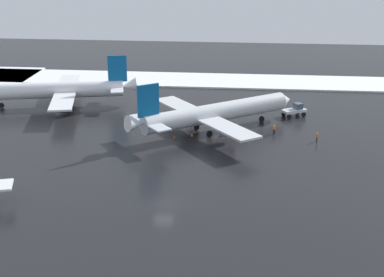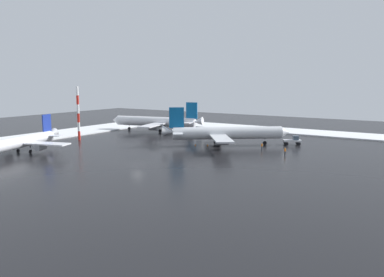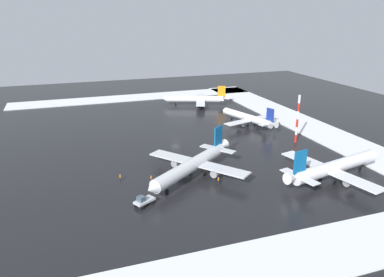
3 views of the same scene
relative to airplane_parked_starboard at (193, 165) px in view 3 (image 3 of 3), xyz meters
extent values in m
plane|color=black|center=(29.76, -4.43, -3.37)|extent=(240.00, 240.00, 0.00)
cube|color=white|center=(29.76, -54.43, -3.20)|extent=(152.00, 16.00, 0.34)
cube|color=white|center=(-37.24, -4.43, -3.20)|extent=(14.00, 116.00, 0.34)
cube|color=white|center=(96.76, -4.43, -3.20)|extent=(14.00, 116.00, 0.34)
cylinder|color=silver|center=(-0.50, 0.66, 0.00)|extent=(20.04, 24.93, 3.27)
cone|color=silver|center=(-9.92, 13.06, 0.00)|extent=(3.87, 3.71, 3.10)
cone|color=silver|center=(9.03, -11.89, 0.57)|extent=(4.29, 4.41, 3.18)
cube|color=silver|center=(-5.03, -6.40, -0.29)|extent=(12.50, 10.92, 0.35)
cylinder|color=gray|center=(-3.79, -4.85, -1.25)|extent=(3.51, 3.76, 1.92)
cube|color=silver|center=(7.51, 3.13, -0.29)|extent=(12.50, 10.92, 0.35)
cylinder|color=gray|center=(5.69, 2.35, -1.25)|extent=(3.51, 3.76, 1.92)
cube|color=#0C5999|center=(7.64, -10.05, 4.13)|extent=(2.60, 3.27, 5.38)
cube|color=silver|center=(5.22, -11.64, 0.38)|extent=(5.18, 4.78, 0.23)
cube|color=silver|center=(9.81, -8.15, 0.38)|extent=(5.18, 4.78, 0.23)
cylinder|color=black|center=(-6.61, 8.70, -1.44)|extent=(0.23, 0.23, 0.67)
cylinder|color=black|center=(-6.61, 8.70, -2.84)|extent=(0.91, 1.05, 1.06)
cylinder|color=black|center=(-0.44, -2.91, -1.44)|extent=(0.23, 0.23, 0.67)
cylinder|color=black|center=(-0.44, -2.91, -2.84)|extent=(0.91, 1.05, 1.06)
cylinder|color=black|center=(2.92, -0.35, -1.44)|extent=(0.23, 0.23, 0.67)
cylinder|color=black|center=(2.92, -0.35, -2.84)|extent=(0.91, 1.05, 1.06)
cylinder|color=white|center=(37.32, -34.29, -0.57)|extent=(23.71, 9.48, 2.71)
cone|color=white|center=(49.70, -30.57, -0.57)|extent=(2.58, 3.02, 2.58)
cone|color=white|center=(24.78, -38.05, -0.09)|extent=(3.39, 3.03, 2.64)
cube|color=white|center=(33.14, -28.71, -0.81)|extent=(6.35, 10.95, 0.29)
cylinder|color=gray|center=(33.98, -30.13, -1.61)|extent=(3.06, 2.31, 1.60)
cube|color=white|center=(36.90, -41.25, -0.81)|extent=(6.35, 10.95, 0.29)
cylinder|color=gray|center=(36.83, -39.60, -1.61)|extent=(3.06, 2.31, 1.60)
cube|color=navy|center=(26.61, -37.50, 2.86)|extent=(3.14, 1.19, 4.47)
cube|color=white|center=(26.08, -35.16, -0.25)|extent=(3.09, 4.27, 0.19)
cube|color=white|center=(27.45, -39.75, -0.25)|extent=(3.09, 4.27, 0.19)
cylinder|color=black|center=(45.34, -31.88, -1.77)|extent=(0.19, 0.19, 0.56)
cylinder|color=black|center=(45.34, -31.88, -2.93)|extent=(0.92, 0.52, 0.88)
cylinder|color=black|center=(34.52, -33.30, -1.77)|extent=(0.19, 0.19, 0.56)
cylinder|color=black|center=(34.52, -33.30, -2.93)|extent=(0.92, 0.52, 0.88)
cylinder|color=black|center=(35.53, -36.66, -1.77)|extent=(0.19, 0.19, 0.56)
cylinder|color=black|center=(35.53, -36.66, -2.93)|extent=(0.92, 0.52, 0.88)
cylinder|color=white|center=(72.20, -26.44, -0.44)|extent=(11.67, 24.43, 2.84)
cone|color=white|center=(77.07, -13.80, -0.44)|extent=(3.24, 2.84, 2.70)
cone|color=white|center=(67.27, -39.23, 0.06)|extent=(3.33, 3.65, 2.77)
cube|color=white|center=(64.90, -26.31, -0.69)|extent=(11.46, 7.34, 0.30)
cylinder|color=gray|center=(66.61, -26.52, -1.53)|extent=(2.58, 3.25, 1.67)
cube|color=white|center=(77.70, -31.24, -0.69)|extent=(11.46, 7.34, 0.30)
cylinder|color=gray|center=(76.29, -30.25, -1.53)|extent=(2.58, 3.25, 1.67)
cube|color=orange|center=(68.00, -37.36, 3.15)|extent=(1.48, 3.23, 4.68)
cube|color=white|center=(65.72, -36.30, -0.11)|extent=(4.53, 3.47, 0.20)
cube|color=white|center=(70.40, -38.10, -0.11)|extent=(4.53, 3.47, 0.20)
cylinder|color=black|center=(75.36, -18.24, -1.69)|extent=(0.20, 0.20, 0.59)
cylinder|color=black|center=(75.36, -18.24, -2.91)|extent=(0.60, 0.96, 0.92)
cylinder|color=black|center=(69.59, -28.11, -1.69)|extent=(0.20, 0.20, 0.59)
cylinder|color=black|center=(69.59, -28.11, -2.91)|extent=(0.60, 0.96, 0.92)
cylinder|color=black|center=(73.02, -29.44, -1.69)|extent=(0.20, 0.20, 0.59)
cylinder|color=black|center=(73.02, -29.44, -2.91)|extent=(0.60, 0.96, 0.92)
cylinder|color=white|center=(-12.75, -33.36, -0.03)|extent=(9.34, 28.58, 3.24)
cone|color=white|center=(-9.42, -48.42, -0.03)|extent=(3.50, 2.90, 3.07)
cone|color=white|center=(-16.13, -18.12, 0.54)|extent=(3.42, 3.91, 3.15)
cube|color=white|center=(-5.75, -28.89, -0.32)|extent=(12.99, 6.77, 0.34)
cylinder|color=gray|center=(-7.50, -29.76, -1.27)|extent=(2.56, 3.57, 1.90)
cube|color=white|center=(-20.99, -32.26, -0.32)|extent=(12.99, 6.77, 0.34)
cylinder|color=gray|center=(-19.03, -32.32, -1.27)|extent=(2.56, 3.57, 1.90)
cube|color=#0C5999|center=(-15.63, -20.35, 4.06)|extent=(1.16, 3.79, 5.33)
cube|color=white|center=(-12.80, -19.92, 0.35)|extent=(5.00, 3.40, 0.23)
cube|color=white|center=(-18.38, -21.16, 0.35)|extent=(5.00, 3.40, 0.23)
cylinder|color=black|center=(-10.59, -43.12, -1.46)|extent=(0.23, 0.23, 0.67)
cylinder|color=black|center=(-10.59, -43.12, -2.84)|extent=(0.55, 1.09, 1.05)
cylinder|color=black|center=(-11.32, -30.12, -1.46)|extent=(0.23, 0.23, 0.67)
cylinder|color=black|center=(-11.32, -30.12, -2.84)|extent=(0.55, 1.09, 1.05)
cylinder|color=black|center=(-15.41, -31.03, -1.46)|extent=(0.23, 0.23, 0.67)
cylinder|color=black|center=(-15.41, -31.03, -2.84)|extent=(0.55, 1.09, 1.05)
cube|color=silver|center=(-10.56, 14.82, -2.22)|extent=(4.19, 5.09, 0.50)
cube|color=#3F5160|center=(-11.01, 15.62, -1.42)|extent=(2.00, 1.96, 1.10)
cylinder|color=black|center=(-12.21, 15.73, -2.92)|extent=(0.72, 0.94, 0.90)
cylinder|color=black|center=(-10.49, 16.71, -2.92)|extent=(0.72, 0.94, 0.90)
cylinder|color=black|center=(-10.62, 12.93, -2.92)|extent=(0.72, 0.94, 0.90)
cylinder|color=black|center=(-8.90, 13.91, -2.92)|extent=(0.72, 0.94, 0.90)
cylinder|color=black|center=(0.51, 10.80, -2.94)|extent=(0.16, 0.16, 0.85)
cylinder|color=black|center=(0.36, 10.67, -2.94)|extent=(0.16, 0.16, 0.85)
cylinder|color=orange|center=(0.43, 10.74, -2.21)|extent=(0.36, 0.36, 0.62)
sphere|color=tan|center=(0.43, 10.74, -1.78)|extent=(0.24, 0.24, 0.24)
cylinder|color=black|center=(3.82, 17.76, -2.94)|extent=(0.16, 0.16, 0.85)
cylinder|color=black|center=(3.63, 17.82, -2.94)|extent=(0.16, 0.16, 0.85)
cylinder|color=orange|center=(3.73, 17.79, -2.21)|extent=(0.36, 0.36, 0.62)
sphere|color=tan|center=(3.73, 17.79, -1.78)|extent=(0.24, 0.24, 0.24)
cylinder|color=black|center=(-5.84, -4.59, -2.94)|extent=(0.16, 0.16, 0.85)
cylinder|color=black|center=(-5.75, -4.41, -2.94)|extent=(0.16, 0.16, 0.85)
cylinder|color=orange|center=(-5.80, -4.50, -2.21)|extent=(0.36, 0.36, 0.62)
sphere|color=tan|center=(-5.80, -4.50, -1.78)|extent=(0.24, 0.24, 0.24)
cylinder|color=red|center=(14.26, -39.92, -2.08)|extent=(0.70, 0.70, 2.57)
cylinder|color=white|center=(14.26, -39.92, 0.49)|extent=(0.70, 0.70, 2.57)
cylinder|color=red|center=(14.26, -39.92, 3.07)|extent=(0.70, 0.70, 2.57)
cylinder|color=white|center=(14.26, -39.92, 5.64)|extent=(0.70, 0.70, 2.57)
cylinder|color=red|center=(14.26, -39.92, 8.22)|extent=(0.70, 0.70, 2.57)
cylinder|color=white|center=(14.26, -39.92, 10.79)|extent=(0.70, 0.70, 2.57)
cone|color=orange|center=(2.94, -3.42, -3.09)|extent=(0.36, 0.36, 0.55)
cone|color=orange|center=(4.43, -6.33, -3.09)|extent=(0.36, 0.36, 0.55)
camera|label=1|loc=(98.37, 6.21, 29.74)|focal=55.00mm
camera|label=2|loc=(86.77, 45.60, 13.38)|focal=35.00mm
camera|label=3|loc=(-81.87, 28.89, 36.26)|focal=35.00mm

